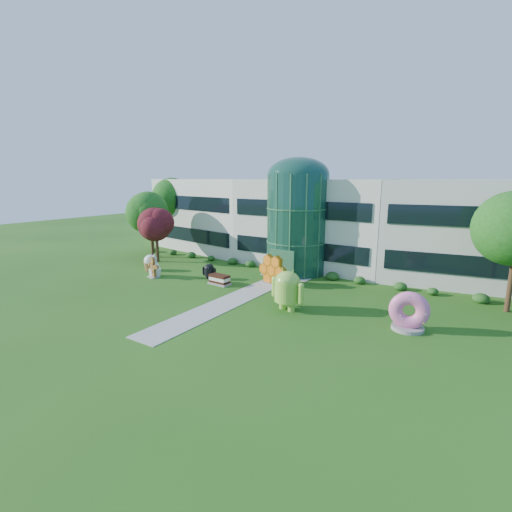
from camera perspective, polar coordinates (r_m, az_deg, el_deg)
The scene contains 14 objects.
ground at distance 28.53m, azimuth -4.99°, elevation -7.42°, with size 140.00×140.00×0.00m, color #215114.
building at distance 42.79m, azimuth 10.03°, elevation 5.30°, with size 46.00×15.00×9.30m, color beige, non-canonical shape.
atrium at distance 37.36m, azimuth 6.36°, elevation 4.86°, with size 6.00×6.00×9.80m, color #194738.
walkway at distance 30.03m, azimuth -2.62°, elevation -6.35°, with size 2.40×20.00×0.04m, color #9E9E93.
tree_red at distance 43.58m, azimuth -15.05°, elevation 3.00°, with size 4.00×4.00×6.00m, color #3F0C14, non-canonical shape.
trees_backdrop at distance 38.33m, azimuth 7.02°, elevation 3.97°, with size 52.00×8.00×8.40m, color #1A4D13, non-canonical shape.
android_green at distance 26.87m, azimuth 4.85°, elevation -4.82°, with size 3.01×2.01×3.42m, color #8ECB41, non-canonical shape.
android_black at distance 35.42m, azimuth -7.22°, elevation -2.19°, with size 1.52×1.02×1.72m, color black, non-canonical shape.
donut at distance 25.37m, azimuth 22.48°, elevation -7.72°, with size 2.48×1.19×2.58m, color #DF5494, non-canonical shape.
gingerbread at distance 37.00m, azimuth -15.60°, elevation -1.66°, with size 2.24×0.86×2.07m, color brown, non-canonical shape.
ice_cream_sandwich at distance 33.62m, azimuth -5.65°, elevation -3.63°, with size 2.04×1.02×0.91m, color black, non-canonical shape.
honeycomb at distance 33.22m, azimuth 2.58°, elevation -2.39°, with size 3.14×1.12×2.46m, color orange, non-canonical shape.
froyo at distance 37.42m, azimuth -15.33°, elevation -1.38°, with size 1.29×1.29×2.21m, color white, non-canonical shape.
cupcake at distance 39.96m, azimuth -15.94°, elevation -0.98°, with size 1.40×1.40×1.68m, color white, non-canonical shape.
Camera 1 is at (16.78, -21.07, 9.39)m, focal length 26.00 mm.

